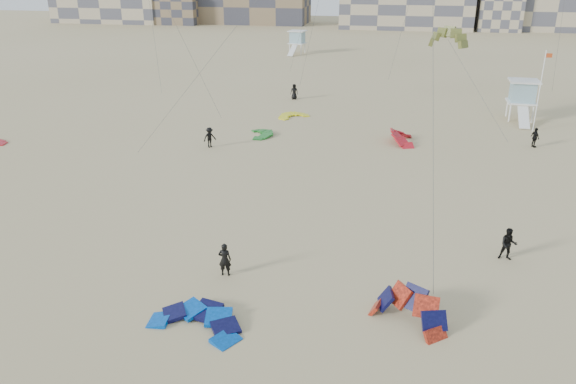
% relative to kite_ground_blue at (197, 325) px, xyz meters
% --- Properties ---
extents(ground, '(320.00, 320.00, 0.00)m').
position_rel_kite_ground_blue_xyz_m(ground, '(-1.65, 0.72, 0.00)').
color(ground, tan).
rests_on(ground, ground).
extents(kite_ground_blue, '(4.99, 5.16, 1.69)m').
position_rel_kite_ground_blue_xyz_m(kite_ground_blue, '(0.00, 0.00, 0.00)').
color(kite_ground_blue, blue).
rests_on(kite_ground_blue, ground).
extents(kite_ground_orange, '(5.22, 5.18, 3.76)m').
position_rel_kite_ground_blue_xyz_m(kite_ground_orange, '(9.45, 2.17, 0.00)').
color(kite_ground_orange, '#FF3C1E').
rests_on(kite_ground_orange, ground).
extents(kite_ground_green, '(4.08, 3.93, 0.94)m').
position_rel_kite_ground_blue_xyz_m(kite_ground_green, '(-4.49, 30.35, 0.00)').
color(kite_ground_green, '#1F8525').
rests_on(kite_ground_green, ground).
extents(kite_ground_red_far, '(4.18, 4.02, 3.56)m').
position_rel_kite_ground_blue_xyz_m(kite_ground_red_far, '(8.96, 30.63, 0.00)').
color(kite_ground_red_far, red).
rests_on(kite_ground_red_far, ground).
extents(kite_ground_yellow, '(4.57, 4.59, 0.93)m').
position_rel_kite_ground_blue_xyz_m(kite_ground_yellow, '(-2.74, 37.70, 0.00)').
color(kite_ground_yellow, '#F2FF17').
rests_on(kite_ground_yellow, ground).
extents(kitesurfer_main, '(0.72, 0.51, 1.86)m').
position_rel_kite_ground_blue_xyz_m(kitesurfer_main, '(-0.06, 4.58, 0.93)').
color(kitesurfer_main, black).
rests_on(kitesurfer_main, ground).
extents(kitesurfer_b, '(0.96, 0.77, 1.89)m').
position_rel_kite_ground_blue_xyz_m(kitesurfer_b, '(14.88, 9.31, 0.94)').
color(kitesurfer_b, black).
rests_on(kitesurfer_b, ground).
extents(kitesurfer_c, '(1.33, 1.31, 1.84)m').
position_rel_kite_ground_blue_xyz_m(kitesurfer_c, '(-8.06, 25.72, 0.92)').
color(kitesurfer_c, black).
rests_on(kitesurfer_c, ground).
extents(kitesurfer_d, '(0.85, 1.14, 1.80)m').
position_rel_kite_ground_blue_xyz_m(kitesurfer_d, '(20.53, 31.47, 0.90)').
color(kitesurfer_d, black).
rests_on(kitesurfer_d, ground).
extents(kitesurfer_e, '(0.96, 0.68, 1.85)m').
position_rel_kite_ground_blue_xyz_m(kitesurfer_e, '(-4.21, 46.02, 0.93)').
color(kitesurfer_e, black).
rests_on(kitesurfer_e, ground).
extents(kite_fly_olive, '(7.79, 9.32, 9.09)m').
position_rel_kite_ground_blue_xyz_m(kite_fly_olive, '(12.42, 36.05, 8.71)').
color(kite_fly_olive, olive).
rests_on(kite_fly_olive, ground).
extents(lifeguard_tower_near, '(3.03, 5.71, 4.17)m').
position_rel_kite_ground_blue_xyz_m(lifeguard_tower_near, '(20.90, 41.35, 2.07)').
color(lifeguard_tower_near, white).
rests_on(lifeguard_tower_near, ground).
extents(lifeguard_tower_far, '(3.29, 5.79, 4.07)m').
position_rel_kite_ground_blue_xyz_m(lifeguard_tower_far, '(-10.52, 82.25, 2.02)').
color(lifeguard_tower_far, white).
rests_on(lifeguard_tower_far, ground).
extents(flagpole, '(0.64, 0.10, 7.86)m').
position_rel_kite_ground_blue_xyz_m(flagpole, '(21.50, 36.86, 4.13)').
color(flagpole, white).
rests_on(flagpole, ground).
extents(condo_mid, '(32.00, 16.00, 12.00)m').
position_rel_kite_ground_blue_xyz_m(condo_mid, '(8.35, 130.72, 6.00)').
color(condo_mid, tan).
rests_on(condo_mid, ground).
extents(condo_fill_left, '(12.00, 10.00, 8.00)m').
position_rel_kite_ground_blue_xyz_m(condo_fill_left, '(-51.65, 128.72, 4.00)').
color(condo_fill_left, '#7C674B').
rests_on(condo_fill_left, ground).
extents(condo_fill_right, '(10.00, 10.00, 10.00)m').
position_rel_kite_ground_blue_xyz_m(condo_fill_right, '(30.35, 128.72, 5.00)').
color(condo_fill_right, tan).
rests_on(condo_fill_right, ground).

